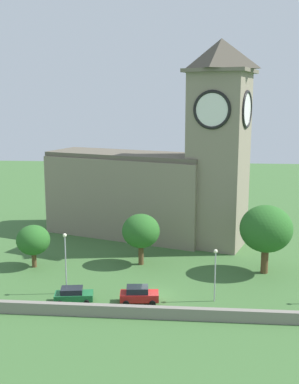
{
  "coord_description": "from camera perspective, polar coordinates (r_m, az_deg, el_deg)",
  "views": [
    {
      "loc": [
        3.98,
        -50.63,
        21.91
      ],
      "look_at": [
        -1.2,
        8.93,
        10.21
      ],
      "focal_mm": 44.67,
      "sensor_mm": 36.0,
      "label": 1
    }
  ],
  "objects": [
    {
      "name": "streetlamp_central",
      "position": [
        52.9,
        7.86,
        -8.74
      ],
      "size": [
        0.44,
        0.44,
        5.96
      ],
      "color": "#9EA0A5",
      "rests_on": "ground"
    },
    {
      "name": "streetlamp_west_mid",
      "position": [
        55.0,
        -10.01,
        -7.28
      ],
      "size": [
        0.44,
        0.44,
        7.14
      ],
      "color": "#9EA0A5",
      "rests_on": "ground"
    },
    {
      "name": "quay_barrier",
      "position": [
        49.93,
        -0.08,
        -14.16
      ],
      "size": [
        58.82,
        0.7,
        1.25
      ],
      "primitive_type": "cube",
      "color": "gray",
      "rests_on": "ground"
    },
    {
      "name": "tree_churchyard",
      "position": [
        61.99,
        13.75,
        -4.31
      ],
      "size": [
        6.62,
        6.62,
        8.83
      ],
      "color": "brown",
      "rests_on": "ground"
    },
    {
      "name": "ground_plane",
      "position": [
        69.3,
        1.43,
        -7.36
      ],
      "size": [
        200.0,
        200.0,
        0.0
      ],
      "primitive_type": "plane",
      "color": "#3D6633"
    },
    {
      "name": "car_red",
      "position": [
        53.18,
        -1.28,
        -12.15
      ],
      "size": [
        4.35,
        2.57,
        1.87
      ],
      "color": "red",
      "rests_on": "ground"
    },
    {
      "name": "tree_riverside_east",
      "position": [
        64.73,
        -13.72,
        -5.61
      ],
      "size": [
        4.4,
        4.4,
        5.69
      ],
      "color": "brown",
      "rests_on": "ground"
    },
    {
      "name": "car_green",
      "position": [
        54.02,
        -9.08,
        -12.03
      ],
      "size": [
        4.42,
        2.74,
        1.66
      ],
      "color": "#1E6B38",
      "rests_on": "ground"
    },
    {
      "name": "church",
      "position": [
        74.85,
        1.2,
        1.86
      ],
      "size": [
        33.64,
        19.26,
        30.29
      ],
      "color": "gray",
      "rests_on": "ground"
    },
    {
      "name": "tree_riverside_west",
      "position": [
        63.62,
        -1.03,
        -4.7
      ],
      "size": [
        5.03,
        5.03,
        6.93
      ],
      "color": "brown",
      "rests_on": "ground"
    }
  ]
}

